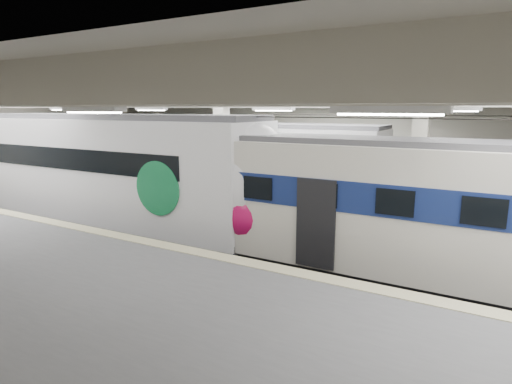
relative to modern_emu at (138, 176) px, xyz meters
The scene contains 4 objects.
station_hall 5.35m from the modern_emu, 19.23° to the right, with size 36.00×24.00×5.75m.
modern_emu is the anchor object (origin of this frame).
older_rer 11.15m from the modern_emu, ahead, with size 12.46×2.75×4.16m.
far_train 5.73m from the modern_emu, 73.85° to the left, with size 13.36×2.75×4.29m.
Camera 1 is at (7.41, -12.11, 4.97)m, focal length 30.00 mm.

